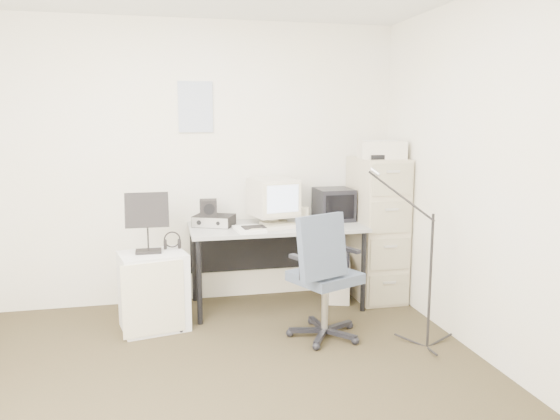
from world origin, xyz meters
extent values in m
cube|color=#363323|center=(0.00, 0.00, -0.01)|extent=(3.60, 3.60, 0.01)
cube|color=#F3E9C3|center=(0.00, 1.80, 1.25)|extent=(3.60, 0.02, 2.50)
cube|color=#F3E9C3|center=(0.00, -1.80, 1.25)|extent=(3.60, 0.02, 2.50)
cube|color=#F3E9C3|center=(1.80, 0.00, 1.25)|extent=(0.02, 3.60, 2.50)
cube|color=white|center=(-0.02, 1.79, 1.75)|extent=(0.30, 0.02, 0.44)
cube|color=beige|center=(1.58, 1.48, 0.65)|extent=(0.40, 0.60, 1.30)
cube|color=silver|center=(1.58, 1.42, 1.38)|extent=(0.44, 0.34, 0.15)
cube|color=#ADADA7|center=(0.63, 1.45, 0.36)|extent=(1.50, 0.70, 0.73)
cube|color=silver|center=(0.62, 1.53, 0.93)|extent=(0.43, 0.45, 0.40)
cube|color=black|center=(1.20, 1.59, 0.87)|extent=(0.32, 0.34, 0.29)
cube|color=beige|center=(0.90, 1.51, 0.80)|extent=(0.10, 0.10, 0.14)
cube|color=silver|center=(0.56, 1.31, 0.74)|extent=(0.50, 0.29, 0.03)
cube|color=black|center=(0.90, 1.27, 0.75)|extent=(0.08, 0.12, 0.04)
cube|color=black|center=(0.10, 1.55, 0.78)|extent=(0.40, 0.35, 0.09)
cube|color=black|center=(0.05, 1.50, 0.90)|extent=(0.16, 0.15, 0.14)
cube|color=white|center=(0.36, 1.29, 0.74)|extent=(0.25, 0.33, 0.02)
cube|color=silver|center=(1.24, 1.52, 0.19)|extent=(0.31, 0.45, 0.39)
cube|color=#464F5A|center=(0.84, 0.68, 0.49)|extent=(0.75, 0.75, 0.98)
cube|color=white|center=(-0.43, 1.14, 0.31)|extent=(0.57, 0.49, 0.61)
cube|color=black|center=(-0.46, 1.18, 0.86)|extent=(0.37, 0.30, 0.49)
torus|color=black|center=(-0.27, 1.26, 0.66)|extent=(0.16, 0.16, 0.03)
cylinder|color=black|center=(1.52, 0.34, 0.65)|extent=(0.03, 0.03, 1.29)
camera|label=1|loc=(-0.37, -3.11, 1.64)|focal=35.00mm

